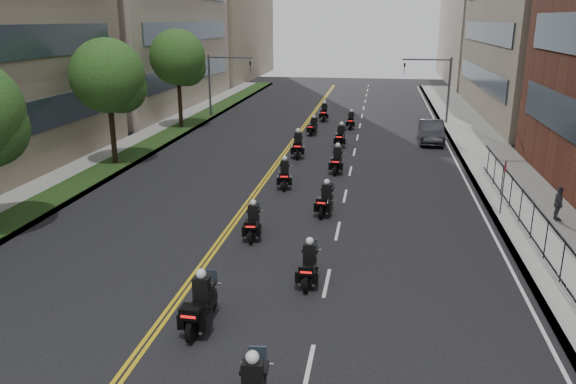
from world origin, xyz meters
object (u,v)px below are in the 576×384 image
object	(u,v)px
motorcycle_12	(324,113)
pedestrian_c	(559,204)
parked_sedan	(431,132)
motorcycle_5	(326,201)
motorcycle_3	(309,266)
motorcycle_4	(253,223)
motorcycle_6	(285,175)
motorcycle_9	(341,137)
motorcycle_10	(313,127)
motorcycle_8	(298,146)
motorcycle_11	(351,121)
motorcycle_2	(201,306)
motorcycle_7	(337,161)

from	to	relation	value
motorcycle_12	pedestrian_c	distance (m)	27.54
parked_sedan	motorcycle_5	bearing A→B (deg)	-108.83
motorcycle_5	pedestrian_c	bearing A→B (deg)	9.61
motorcycle_3	motorcycle_12	bearing A→B (deg)	94.14
motorcycle_4	motorcycle_12	xyz separation A→B (m)	(0.16, 28.17, 0.07)
motorcycle_6	parked_sedan	xyz separation A→B (m)	(8.69, 12.96, 0.13)
motorcycle_9	motorcycle_10	distance (m)	4.55
motorcycle_5	motorcycle_6	world-z (taller)	motorcycle_6
motorcycle_6	motorcycle_10	size ratio (longest dim) A/B	1.10
motorcycle_8	motorcycle_9	bearing A→B (deg)	49.12
parked_sedan	motorcycle_9	bearing A→B (deg)	-158.52
motorcycle_6	motorcycle_9	xyz separation A→B (m)	(2.27, 10.56, 0.02)
motorcycle_3	motorcycle_8	size ratio (longest dim) A/B	0.87
motorcycle_4	motorcycle_12	size ratio (longest dim) A/B	0.90
motorcycle_10	motorcycle_8	bearing A→B (deg)	-83.24
motorcycle_5	motorcycle_8	size ratio (longest dim) A/B	0.88
motorcycle_11	motorcycle_6	bearing A→B (deg)	-98.02
motorcycle_2	motorcycle_11	xyz separation A→B (m)	(2.65, 31.97, -0.08)
motorcycle_6	motorcycle_9	bearing A→B (deg)	69.86
motorcycle_9	pedestrian_c	bearing A→B (deg)	-50.17
motorcycle_2	pedestrian_c	world-z (taller)	motorcycle_2
motorcycle_3	motorcycle_10	xyz separation A→B (m)	(-2.86, 25.58, -0.03)
motorcycle_4	motorcycle_9	xyz separation A→B (m)	(2.36, 17.94, 0.05)
motorcycle_11	motorcycle_12	size ratio (longest dim) A/B	0.90
motorcycle_5	parked_sedan	size ratio (longest dim) A/B	0.46
motorcycle_2	motorcycle_11	distance (m)	32.08
motorcycle_10	motorcycle_3	bearing A→B (deg)	-75.88
motorcycle_9	motorcycle_11	world-z (taller)	motorcycle_9
motorcycle_2	motorcycle_11	size ratio (longest dim) A/B	1.13
motorcycle_5	motorcycle_8	bearing A→B (deg)	112.30
motorcycle_2	motorcycle_7	distance (m)	18.23
motorcycle_2	motorcycle_3	distance (m)	4.37
motorcycle_4	motorcycle_5	xyz separation A→B (m)	(2.68, 3.39, 0.02)
motorcycle_3	motorcycle_7	bearing A→B (deg)	90.05
motorcycle_3	pedestrian_c	xyz separation A→B (m)	(10.09, 7.55, 0.28)
motorcycle_6	motorcycle_8	world-z (taller)	motorcycle_8
motorcycle_9	pedestrian_c	world-z (taller)	motorcycle_9
motorcycle_7	parked_sedan	size ratio (longest dim) A/B	0.49
motorcycle_10	motorcycle_11	size ratio (longest dim) A/B	0.96
motorcycle_6	parked_sedan	distance (m)	15.61
motorcycle_8	motorcycle_11	xyz separation A→B (m)	(2.89, 10.46, -0.11)
motorcycle_3	motorcycle_11	world-z (taller)	motorcycle_3
motorcycle_8	parked_sedan	world-z (taller)	motorcycle_8
motorcycle_11	motorcycle_12	world-z (taller)	motorcycle_12
motorcycle_3	pedestrian_c	distance (m)	12.61
motorcycle_5	motorcycle_9	distance (m)	14.55
motorcycle_12	parked_sedan	world-z (taller)	motorcycle_12
motorcycle_7	motorcycle_12	xyz separation A→B (m)	(-2.47, 17.31, 0.01)
motorcycle_3	motorcycle_2	bearing A→B (deg)	-129.57
motorcycle_4	motorcycle_6	size ratio (longest dim) A/B	0.95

